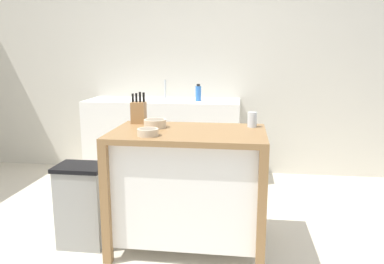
# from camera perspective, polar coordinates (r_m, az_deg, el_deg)

# --- Properties ---
(ground_plane) EXTENTS (6.99, 6.99, 0.00)m
(ground_plane) POSITION_cam_1_polar(r_m,az_deg,el_deg) (2.96, -4.37, -17.49)
(ground_plane) COLOR beige
(ground_plane) RESTS_ON ground
(wall_back) EXTENTS (5.99, 0.10, 2.60)m
(wall_back) POSITION_cam_1_polar(r_m,az_deg,el_deg) (4.64, 0.77, 9.98)
(wall_back) COLOR beige
(wall_back) RESTS_ON ground
(kitchen_island) EXTENTS (1.11, 0.70, 0.89)m
(kitchen_island) POSITION_cam_1_polar(r_m,az_deg,el_deg) (2.84, -0.54, -7.60)
(kitchen_island) COLOR olive
(kitchen_island) RESTS_ON ground
(knife_block) EXTENTS (0.11, 0.09, 0.25)m
(knife_block) POSITION_cam_1_polar(r_m,az_deg,el_deg) (3.05, -7.99, 3.00)
(knife_block) COLOR #9E7042
(knife_block) RESTS_ON kitchen_island
(bowl_stoneware_deep) EXTENTS (0.17, 0.17, 0.06)m
(bowl_stoneware_deep) POSITION_cam_1_polar(r_m,az_deg,el_deg) (2.87, -5.55, 1.31)
(bowl_stoneware_deep) COLOR beige
(bowl_stoneware_deep) RESTS_ON kitchen_island
(bowl_ceramic_small) EXTENTS (0.14, 0.14, 0.05)m
(bowl_ceramic_small) POSITION_cam_1_polar(r_m,az_deg,el_deg) (2.59, -6.63, 0.00)
(bowl_ceramic_small) COLOR beige
(bowl_ceramic_small) RESTS_ON kitchen_island
(drinking_cup) EXTENTS (0.07, 0.07, 0.11)m
(drinking_cup) POSITION_cam_1_polar(r_m,az_deg,el_deg) (2.91, 8.99, 1.85)
(drinking_cup) COLOR silver
(drinking_cup) RESTS_ON kitchen_island
(trash_bin) EXTENTS (0.36, 0.28, 0.63)m
(trash_bin) POSITION_cam_1_polar(r_m,az_deg,el_deg) (3.04, -16.04, -10.46)
(trash_bin) COLOR gray
(trash_bin) RESTS_ON ground
(sink_counter) EXTENTS (1.75, 0.60, 0.92)m
(sink_counter) POSITION_cam_1_polar(r_m,az_deg,el_deg) (4.46, -4.29, -1.03)
(sink_counter) COLOR white
(sink_counter) RESTS_ON ground
(sink_faucet) EXTENTS (0.02, 0.02, 0.22)m
(sink_faucet) POSITION_cam_1_polar(r_m,az_deg,el_deg) (4.50, -4.03, 6.40)
(sink_faucet) COLOR #B7BCC1
(sink_faucet) RESTS_ON sink_counter
(bottle_hand_soap) EXTENTS (0.06, 0.06, 0.19)m
(bottle_hand_soap) POSITION_cam_1_polar(r_m,az_deg,el_deg) (4.27, 0.95, 5.83)
(bottle_hand_soap) COLOR blue
(bottle_hand_soap) RESTS_ON sink_counter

